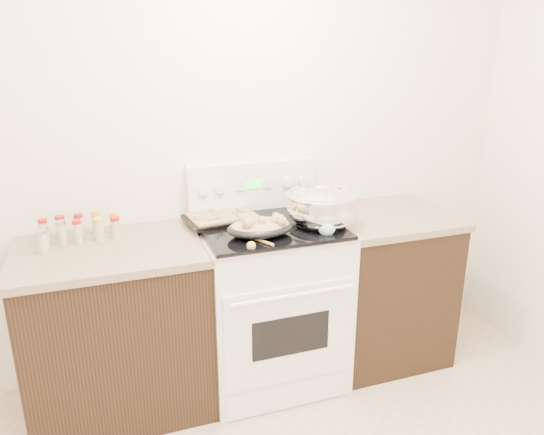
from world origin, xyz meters
name	(u,v)px	position (x,y,z in m)	size (l,w,h in m)	color
room_shell	(325,128)	(0.00, 0.00, 1.70)	(4.10, 3.60, 2.75)	white
counter_left	(118,329)	(-0.48, 1.43, 0.46)	(0.93, 0.67, 0.92)	black
counter_right	(381,285)	(1.08, 1.43, 0.46)	(0.73, 0.67, 0.92)	black
kitchen_range	(269,300)	(0.35, 1.42, 0.49)	(0.78, 0.73, 1.22)	white
mixing_bowl	(322,208)	(0.62, 1.34, 1.03)	(0.40, 0.40, 0.22)	silver
roasting_pan	(261,227)	(0.26, 1.28, 0.99)	(0.35, 0.25, 0.12)	black
baking_sheet	(222,217)	(0.13, 1.57, 0.96)	(0.42, 0.32, 0.06)	black
wooden_spoon	(253,243)	(0.18, 1.17, 0.95)	(0.13, 0.24, 0.04)	tan
blue_ladle	(328,227)	(0.59, 1.19, 0.98)	(0.25, 0.20, 0.11)	#9FD2EE
spice_jars	(76,230)	(-0.63, 1.57, 0.98)	(0.39, 0.24, 0.13)	#BFB28C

